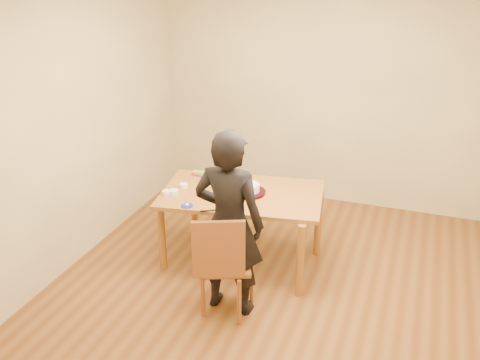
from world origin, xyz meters
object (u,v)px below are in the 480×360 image
(dining_chair, at_px, (228,264))
(cake_plate, at_px, (249,192))
(dining_table, at_px, (242,194))
(cake, at_px, (249,188))
(person, at_px, (229,224))

(dining_chair, bearing_deg, cake_plate, 73.45)
(dining_table, xyz_separation_m, cake_plate, (0.07, 0.01, 0.03))
(dining_table, distance_m, cake_plate, 0.08)
(dining_table, bearing_deg, cake_plate, 1.03)
(dining_table, distance_m, dining_chair, 0.84)
(dining_table, bearing_deg, cake, 1.03)
(cake_plate, bearing_deg, dining_chair, -84.23)
(person, bearing_deg, cake_plate, -83.23)
(cake, distance_m, person, 0.75)
(dining_table, xyz_separation_m, cake, (0.07, 0.01, 0.07))
(dining_table, height_order, person, person)
(dining_chair, distance_m, cake_plate, 0.85)
(dining_chair, distance_m, person, 0.36)
(dining_table, distance_m, person, 0.75)
(cake_plate, distance_m, cake, 0.04)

